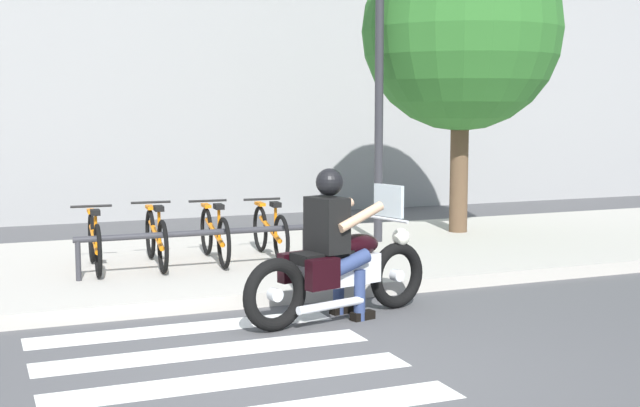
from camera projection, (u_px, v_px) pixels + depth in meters
name	position (u px, v px, depth m)	size (l,w,h in m)	color
ground_plane	(318.00, 369.00, 6.62)	(48.00, 48.00, 0.00)	#4C4C4F
sidewalk	(187.00, 265.00, 10.59)	(24.00, 4.40, 0.15)	#B7B2A8
crosswalk_stripe_2	(233.00, 380.00, 6.36)	(2.80, 0.40, 0.01)	white
crosswalk_stripe_3	(206.00, 351.00, 7.09)	(2.80, 0.40, 0.01)	white
crosswalk_stripe_4	(183.00, 329.00, 7.83)	(2.80, 0.40, 0.01)	white
motorcycle	(340.00, 271.00, 8.16)	(2.12, 0.87, 1.26)	black
rider	(334.00, 233.00, 8.07)	(0.72, 0.65, 1.46)	black
bicycle_0	(95.00, 241.00, 9.84)	(0.48, 1.58, 0.73)	black
bicycle_1	(156.00, 237.00, 10.11)	(0.48, 1.65, 0.74)	black
bicycle_2	(215.00, 234.00, 10.38)	(0.48, 1.62, 0.73)	black
bicycle_3	(270.00, 231.00, 10.65)	(0.48, 1.58, 0.73)	black
bike_rack	(197.00, 237.00, 9.73)	(2.74, 0.07, 0.48)	#333338
street_lamp	(379.00, 77.00, 11.76)	(0.28, 0.28, 4.00)	#2D2D33
tree_near_rack	(462.00, 31.00, 12.64)	(2.97, 2.97, 4.64)	brown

